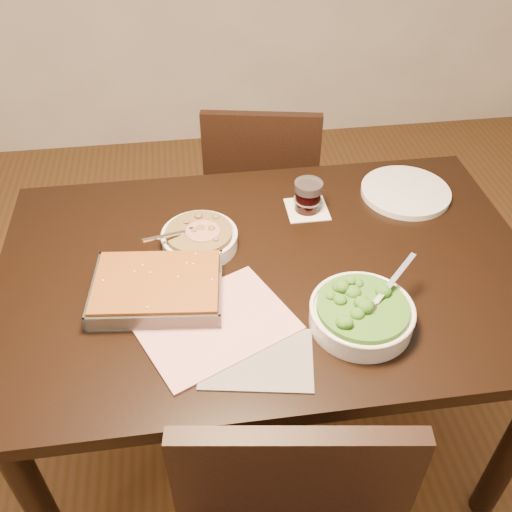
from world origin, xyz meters
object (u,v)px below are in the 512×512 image
Objects in this scene: stew_bowl at (199,238)px; baking_dish at (158,289)px; broccoli_bowl at (362,313)px; chair_far at (262,191)px; dinner_plate at (405,192)px; wine_tumbler at (308,195)px; table at (268,292)px.

stew_bowl is 0.21m from baking_dish.
chair_far reaches higher than broccoli_bowl.
dinner_plate is at bearing 60.37° from broccoli_bowl.
wine_tumbler is 0.34× the size of dinner_plate.
dinner_plate is 0.31× the size of chair_far.
wine_tumbler is at bearing 107.78° from chair_far.
wine_tumbler is at bearing 94.21° from broccoli_bowl.
broccoli_bowl reaches higher than baking_dish.
baking_dish is 1.26× the size of dinner_plate.
broccoli_bowl is 2.68× the size of wine_tumbler.
table is 0.32m from baking_dish.
dinner_plate is (0.28, 0.49, -0.02)m from broccoli_bowl.
wine_tumbler reaches higher than stew_bowl.
wine_tumbler is (0.32, 0.12, 0.02)m from stew_bowl.
chair_far reaches higher than stew_bowl.
chair_far is (-0.06, 0.49, -0.32)m from wine_tumbler.
baking_dish is 0.92m from chair_far.
dinner_plate is at bearing 29.55° from table.
wine_tumbler reaches higher than dinner_plate.
table is at bearing -123.57° from wine_tumbler.
baking_dish is at bearing -155.79° from dinner_plate.
table is 0.23m from stew_bowl.
broccoli_bowl is 0.92× the size of dinner_plate.
dinner_plate is at bearing 30.30° from baking_dish.
table is 0.74m from chair_far.
broccoli_bowl is 0.56m from dinner_plate.
chair_far reaches higher than baking_dish.
stew_bowl is 2.34× the size of wine_tumbler.
broccoli_bowl is 0.73× the size of baking_dish.
dinner_plate is at bearing 6.41° from wine_tumbler.
broccoli_bowl is 0.49m from baking_dish.
dinner_plate is (0.46, 0.26, 0.10)m from table.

